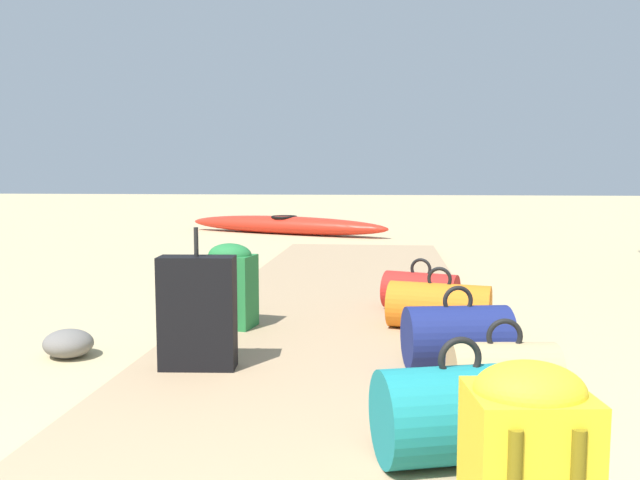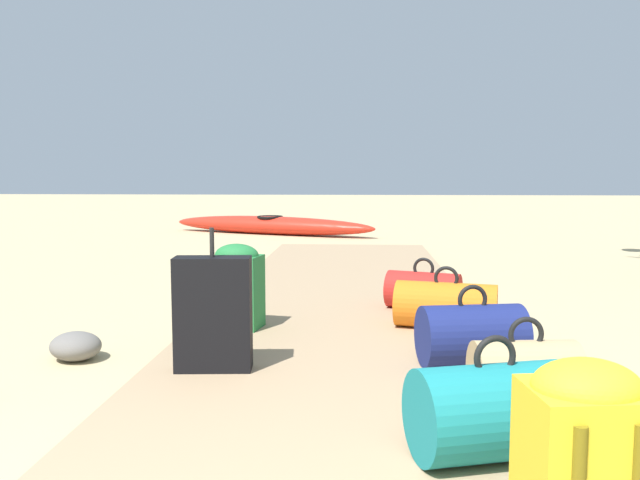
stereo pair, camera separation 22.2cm
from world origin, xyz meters
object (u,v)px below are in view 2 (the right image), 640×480
suitcase_black (213,314)px  duffel_bag_orange (446,305)px  backpack_green (237,284)px  backpack_yellow (584,458)px  duffel_bag_red (423,290)px  duffel_bag_teal (493,411)px  duffel_bag_navy (472,335)px  kayak (270,225)px  duffel_bag_tan (525,371)px

suitcase_black → duffel_bag_orange: size_ratio=1.05×
backpack_green → backpack_yellow: bearing=-60.8°
duffel_bag_red → suitcase_black: bearing=-128.0°
suitcase_black → duffel_bag_teal: bearing=-38.0°
suitcase_black → duffel_bag_red: 2.05m
backpack_yellow → duffel_bag_red: size_ratio=0.90×
duffel_bag_navy → kayak: (-2.28, 8.31, -0.08)m
duffel_bag_navy → backpack_green: backpack_green is taller
duffel_bag_orange → duffel_bag_navy: 0.84m
backpack_green → duffel_bag_red: bearing=27.3°
duffel_bag_teal → suitcase_black: suitcase_black is taller
duffel_bag_teal → duffel_bag_orange: (0.09, 1.98, -0.02)m
duffel_bag_orange → backpack_yellow: bearing=-89.6°
suitcase_black → duffel_bag_tan: 1.58m
duffel_bag_red → backpack_yellow: bearing=-88.1°
duffel_bag_orange → kayak: duffel_bag_orange is taller
backpack_green → kayak: backpack_green is taller
duffel_bag_red → duffel_bag_tan: bearing=-82.3°
backpack_yellow → backpack_green: 2.91m
duffel_bag_navy → kayak: duffel_bag_navy is taller
duffel_bag_tan → backpack_green: 2.06m
backpack_yellow → duffel_bag_navy: backpack_yellow is taller
suitcase_black → kayak: bearing=96.1°
duffel_bag_red → backpack_green: (-1.31, -0.68, 0.15)m
suitcase_black → backpack_green: (-0.06, 0.93, -0.00)m
duffel_bag_red → backpack_green: bearing=-152.7°
duffel_bag_orange → backpack_green: backpack_green is taller
duffel_bag_tan → backpack_green: (-1.58, 1.31, 0.16)m
duffel_bag_red → duffel_bag_orange: 0.62m
suitcase_black → backpack_green: suitcase_black is taller
backpack_yellow → duffel_bag_navy: (0.01, 1.77, -0.12)m
suitcase_black → duffel_bag_tan: size_ratio=1.53×
suitcase_black → kayak: (-0.90, 8.47, -0.21)m
duffel_bag_tan → duffel_bag_teal: bearing=-113.7°
backpack_yellow → duffel_bag_tan: (0.16, 1.23, -0.15)m
backpack_yellow → kayak: size_ratio=0.14×
backpack_yellow → duffel_bag_tan: bearing=82.6°
kayak → backpack_green: bearing=-83.6°
duffel_bag_tan → backpack_yellow: bearing=-97.4°
duffel_bag_red → backpack_green: 1.49m
suitcase_black → duffel_bag_red: suitcase_black is taller
duffel_bag_orange → kayak: size_ratio=0.18×
backpack_green → duffel_bag_orange: bearing=2.6°
duffel_bag_navy → duffel_bag_tan: bearing=-74.6°
kayak → duffel_bag_orange: bearing=-73.2°
backpack_yellow → duffel_bag_navy: bearing=89.6°
suitcase_black → duffel_bag_navy: 1.39m
duffel_bag_orange → duffel_bag_tan: duffel_bag_orange is taller
duffel_bag_red → duffel_bag_navy: (0.12, -1.45, 0.02)m
suitcase_black → duffel_bag_orange: 1.68m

